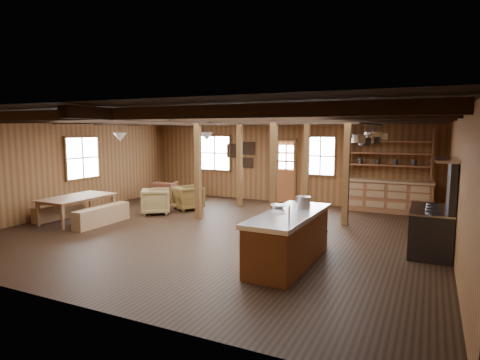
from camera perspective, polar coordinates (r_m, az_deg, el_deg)
The scene contains 22 objects.
room at distance 9.53m, azimuth -3.00°, elevation 0.89°, with size 10.04×9.04×2.84m.
ceiling_joists at distance 9.63m, azimuth -2.54°, elevation 8.58°, with size 9.80×8.82×0.18m.
timber_posts at distance 11.19m, azimuth 4.46°, elevation 1.80°, with size 3.95×2.35×2.80m.
back_door at distance 13.64m, azimuth 5.99°, elevation 0.54°, with size 1.02×0.08×2.15m.
window_back_left at distance 14.66m, azimuth -3.60°, elevation 3.85°, with size 1.32×0.06×1.32m.
window_back_right at distance 13.21m, azimuth 11.37°, elevation 3.36°, with size 1.02×0.06×1.32m.
window_left at distance 12.98m, azimuth -21.52°, elevation 2.95°, with size 0.14×1.24×1.32m.
notice_boards at distance 14.15m, azimuth 0.30°, elevation 3.90°, with size 1.08×0.03×0.90m.
back_counter at distance 12.71m, azimuth 20.19°, elevation -1.61°, with size 2.55×0.60×2.45m.
pendant_lamps at distance 11.53m, azimuth -10.53°, elevation 6.10°, with size 1.86×2.36×0.66m.
pot_rack at distance 8.77m, azimuth 18.30°, elevation 5.81°, with size 0.39×3.00×0.44m.
kitchen_island at distance 7.44m, azimuth 6.94°, elevation -8.17°, with size 0.94×2.52×1.20m.
step_stool at distance 9.64m, azimuth 10.71°, elevation -6.38°, with size 0.46×0.33×0.41m, color olive.
commercial_range at distance 8.79m, azimuth 25.87°, elevation -5.50°, with size 0.79×1.54×1.90m.
dining_table at distance 11.56m, azimuth -21.96°, elevation -3.85°, with size 1.92×1.07×0.67m, color #8E6240.
bench_wall at distance 12.14m, azimuth -24.34°, elevation -4.07°, with size 0.29×1.52×0.42m, color olive.
bench_aisle at distance 11.00m, azimuth -19.03°, elevation -4.80°, with size 0.32×1.72×0.47m, color olive.
armchair_a at distance 14.20m, azimuth -10.61°, elevation -1.51°, with size 0.71×0.73×0.67m, color #5D2D1B.
armchair_b at distance 12.41m, azimuth -7.40°, elevation -2.52°, with size 0.78×0.81×0.73m, color brown.
armchair_c at distance 11.94m, azimuth -11.86°, elevation -2.98°, with size 0.79×0.81×0.74m, color olive.
counter_pot at distance 8.10m, azimuth 8.95°, elevation -2.95°, with size 0.30×0.30×0.18m, color silver.
bowl at distance 7.77m, azimuth 5.49°, elevation -3.73°, with size 0.28×0.28×0.07m, color silver.
Camera 1 is at (4.53, -8.32, 2.43)m, focal length 30.00 mm.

